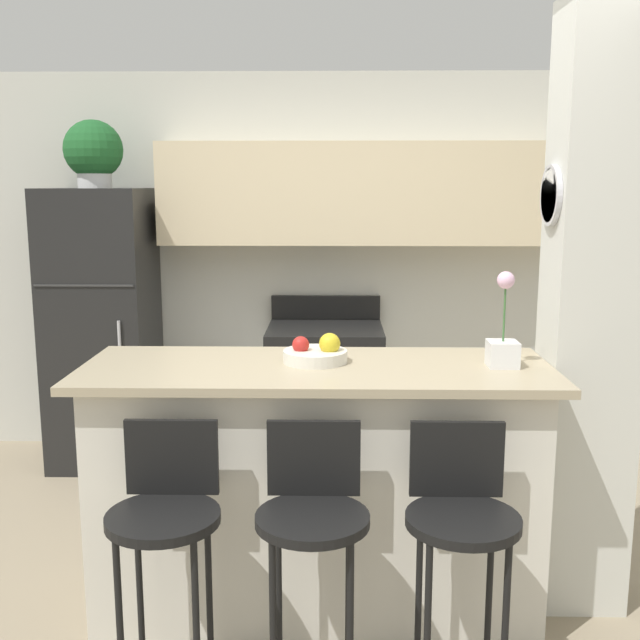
{
  "coord_description": "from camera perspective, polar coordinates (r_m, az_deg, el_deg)",
  "views": [
    {
      "loc": [
        0.07,
        -2.97,
        1.82
      ],
      "look_at": [
        0.0,
        0.74,
        1.14
      ],
      "focal_mm": 42.0,
      "sensor_mm": 36.0,
      "label": 1
    }
  ],
  "objects": [
    {
      "name": "fruit_bowl",
      "position": [
        3.11,
        -0.29,
        -2.56
      ],
      "size": [
        0.27,
        0.27,
        0.12
      ],
      "color": "silver",
      "rests_on": "counter_bar"
    },
    {
      "name": "wall_back",
      "position": [
        5.06,
        1.6,
        6.33
      ],
      "size": [
        5.6,
        0.38,
        2.55
      ],
      "color": "silver",
      "rests_on": "ground_plane"
    },
    {
      "name": "potted_plant_on_fridge",
      "position": [
        4.98,
        -16.89,
        12.15
      ],
      "size": [
        0.37,
        0.37,
        0.42
      ],
      "color": "silver",
      "rests_on": "refrigerator"
    },
    {
      "name": "refrigerator",
      "position": [
        5.06,
        -16.23,
        -0.6
      ],
      "size": [
        0.64,
        0.66,
        1.8
      ],
      "color": "black",
      "rests_on": "ground_plane"
    },
    {
      "name": "bar_stool_mid",
      "position": [
        2.69,
        -0.55,
        -14.99
      ],
      "size": [
        0.39,
        0.39,
        0.99
      ],
      "color": "black",
      "rests_on": "ground_plane"
    },
    {
      "name": "bar_stool_left",
      "position": [
        2.75,
        -11.66,
        -14.6
      ],
      "size": [
        0.39,
        0.39,
        0.99
      ],
      "color": "black",
      "rests_on": "ground_plane"
    },
    {
      "name": "pillar_right",
      "position": [
        3.32,
        19.91,
        0.3
      ],
      "size": [
        0.38,
        0.32,
        2.55
      ],
      "color": "silver",
      "rests_on": "ground_plane"
    },
    {
      "name": "bar_stool_right",
      "position": [
        2.73,
        10.68,
        -14.83
      ],
      "size": [
        0.39,
        0.39,
        0.99
      ],
      "color": "black",
      "rests_on": "ground_plane"
    },
    {
      "name": "orchid_vase",
      "position": [
        3.11,
        13.8,
        -1.51
      ],
      "size": [
        0.12,
        0.12,
        0.39
      ],
      "color": "white",
      "rests_on": "counter_bar"
    },
    {
      "name": "counter_bar",
      "position": [
        3.23,
        -0.26,
        -12.84
      ],
      "size": [
        1.92,
        0.72,
        1.09
      ],
      "color": "silver",
      "rests_on": "ground_plane"
    },
    {
      "name": "trash_bin",
      "position": [
        4.91,
        -10.49,
        -9.27
      ],
      "size": [
        0.28,
        0.28,
        0.38
      ],
      "color": "black",
      "rests_on": "ground_plane"
    },
    {
      "name": "ground_plane",
      "position": [
        3.48,
        -0.26,
        -21.18
      ],
      "size": [
        14.0,
        14.0,
        0.0
      ],
      "primitive_type": "plane",
      "color": "gray"
    },
    {
      "name": "stove_range",
      "position": [
        4.94,
        0.39,
        -5.66
      ],
      "size": [
        0.74,
        0.66,
        1.07
      ],
      "color": "white",
      "rests_on": "ground_plane"
    }
  ]
}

